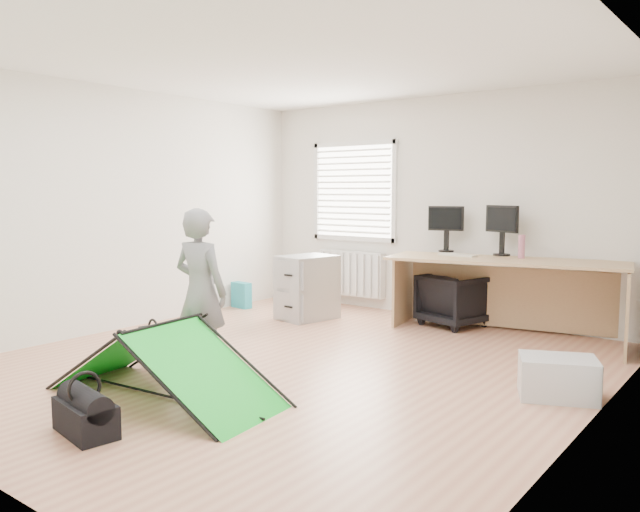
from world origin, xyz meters
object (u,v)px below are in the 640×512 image
Objects in this scene: monitor_left at (446,235)px; duffel_bag at (86,418)px; monitor_right at (502,237)px; kite at (165,361)px; thermos at (522,247)px; storage_crate at (558,378)px; person at (201,292)px; filing_cabinet at (307,287)px; desk at (503,298)px; office_chair at (454,300)px; laptop_bag at (154,344)px.

monitor_left is 4.69m from duffel_bag.
monitor_right reaches higher than kite.
thermos is 2.26m from storage_crate.
thermos is at bearing 84.59° from duffel_bag.
monitor_right is 3.51m from person.
thermos is (0.95, -0.15, -0.07)m from monitor_left.
monitor_right reaches higher than storage_crate.
monitor_right is 0.87× the size of duffel_bag.
filing_cabinet is at bearing -138.02° from monitor_right.
monitor_right reaches higher than thermos.
desk reaches higher than storage_crate.
office_chair is 0.47× the size of person.
storage_crate is 1.44× the size of laptop_bag.
kite is at bearing 111.58° from duffel_bag.
kite is (-1.38, -3.68, -0.68)m from thermos.
monitor_right is 0.90m from office_chair.
laptop_bag is (-1.56, -3.03, -0.16)m from office_chair.
monitor_left is (1.41, 0.88, 0.65)m from filing_cabinet.
storage_crate is (0.97, -1.88, -0.81)m from thermos.
filing_cabinet is at bearing 39.44° from office_chair.
monitor_left is at bearing 133.55° from storage_crate.
monitor_left is 0.97× the size of monitor_right.
laptop_bag is at bearing 138.44° from duffel_bag.
monitor_left is at bearing 43.72° from filing_cabinet.
filing_cabinet reaches higher than storage_crate.
office_chair is 1.35× the size of duffel_bag.
person is 2.86× the size of duffel_bag.
filing_cabinet is at bearing -177.38° from desk.
person is at bearing 107.85° from kite.
office_chair is 2.54m from storage_crate.
office_chair reaches higher than storage_crate.
duffel_bag is at bearing -82.21° from monitor_right.
desk is 5.91× the size of monitor_left.
laptop_bag is at bearing -138.54° from desk.
storage_crate is (1.24, -2.01, -0.89)m from monitor_right.
duffel_bag is (1.10, -1.39, -0.04)m from laptop_bag.
filing_cabinet is at bearing 102.63° from kite.
thermos is 0.38× the size of office_chair.
monitor_left is 2.93m from storage_crate.
desk reaches higher than filing_cabinet.
office_chair is (0.19, -0.17, -0.73)m from monitor_left.
kite is (-1.11, -3.81, -0.76)m from monitor_right.
desk is 2.32m from filing_cabinet.
person reaches higher than storage_crate.
duffel_bag is (-0.95, -4.58, -0.93)m from monitor_right.
duffel_bag is (0.42, -1.36, -0.60)m from person.
storage_crate is at bearing -38.76° from monitor_right.
desk is 3.63m from laptop_bag.
person is 0.77× the size of kite.
office_chair is 1.20× the size of storage_crate.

